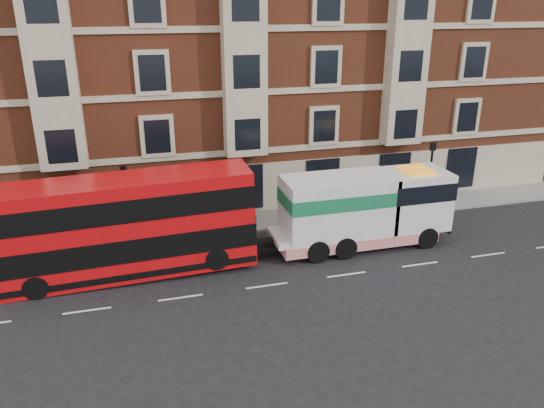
{
  "coord_description": "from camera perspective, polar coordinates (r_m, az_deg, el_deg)",
  "views": [
    {
      "loc": [
        -5.56,
        -20.98,
        12.46
      ],
      "look_at": [
        1.36,
        4.0,
        2.47
      ],
      "focal_mm": 35.0,
      "sensor_mm": 36.0,
      "label": 1
    }
  ],
  "objects": [
    {
      "name": "victorian_terrace",
      "position": [
        36.56,
        -6.18,
        17.21
      ],
      "size": [
        45.0,
        12.0,
        20.4
      ],
      "color": "brown",
      "rests_on": "ground"
    },
    {
      "name": "double_decker_bus",
      "position": [
        25.83,
        -15.5,
        -2.21
      ],
      "size": [
        12.03,
        2.76,
        4.87
      ],
      "color": "red",
      "rests_on": "ground"
    },
    {
      "name": "pedestrian",
      "position": [
        31.25,
        -20.86,
        -2.08
      ],
      "size": [
        0.66,
        0.61,
        1.51
      ],
      "primitive_type": "imported",
      "rotation": [
        0.0,
        0.0,
        -0.6
      ],
      "color": "black",
      "rests_on": "sidewalk"
    },
    {
      "name": "sidewalk",
      "position": [
        31.55,
        -4.08,
        -2.09
      ],
      "size": [
        90.0,
        3.0,
        0.15
      ],
      "primitive_type": "cube",
      "color": "slate",
      "rests_on": "ground"
    },
    {
      "name": "lamp_post_west",
      "position": [
        28.89,
        -15.41,
        0.5
      ],
      "size": [
        0.35,
        0.15,
        4.35
      ],
      "color": "black",
      "rests_on": "sidewalk"
    },
    {
      "name": "tow_truck",
      "position": [
        28.44,
        9.57,
        -0.53
      ],
      "size": [
        9.63,
        2.85,
        4.01
      ],
      "color": "silver",
      "rests_on": "ground"
    },
    {
      "name": "lamp_post_east",
      "position": [
        33.8,
        16.65,
        3.35
      ],
      "size": [
        0.35,
        0.15,
        4.35
      ],
      "color": "black",
      "rests_on": "sidewalk"
    },
    {
      "name": "ground",
      "position": [
        25.02,
        -0.56,
        -8.78
      ],
      "size": [
        120.0,
        120.0,
        0.0
      ],
      "primitive_type": "plane",
      "color": "black",
      "rests_on": "ground"
    }
  ]
}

